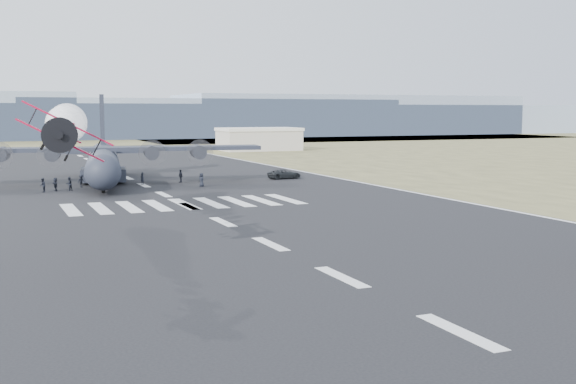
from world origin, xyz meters
TOP-DOWN VIEW (x-y plane):
  - ground at (0.00, 0.00)m, footprint 500.00×500.00m
  - scrub_far at (0.00, 230.00)m, footprint 500.00×80.00m
  - runway_markings at (0.00, 60.00)m, footprint 60.00×260.00m
  - ridge_seg_d at (0.00, 260.00)m, footprint 150.00×50.00m
  - ridge_seg_e at (65.00, 260.00)m, footprint 150.00×50.00m
  - ridge_seg_f at (130.00, 260.00)m, footprint 150.00×50.00m
  - ridge_seg_g at (195.00, 260.00)m, footprint 150.00×50.00m
  - hangar_right at (46.00, 150.00)m, footprint 20.50×12.50m
  - aerobatic_biplane at (-15.19, 20.95)m, footprint 5.51×5.49m
  - smoke_trail at (-13.02, 42.29)m, footprint 4.63×25.67m
  - transport_aircraft at (-4.59, 77.44)m, footprint 44.09×36.16m
  - support_vehicle at (21.62, 73.53)m, footprint 5.30×2.87m
  - crew_a at (0.04, 72.83)m, footprint 0.71×0.74m
  - crew_b at (-13.44, 68.16)m, footprint 0.68×0.95m
  - crew_c at (-8.25, 72.41)m, footprint 1.23×0.95m
  - crew_d at (5.70, 73.95)m, footprint 0.77×1.17m
  - crew_e at (6.83, 67.06)m, footprint 0.85×1.05m
  - crew_f at (-11.82, 69.21)m, footprint 0.76×1.65m
  - crew_g at (0.11, 73.42)m, footprint 0.79×0.78m
  - crew_h at (-10.20, 68.55)m, footprint 1.02×0.93m

SIDE VIEW (x-z plane):
  - ground at x=0.00m, z-range 0.00..0.00m
  - scrub_far at x=0.00m, z-range 0.00..0.00m
  - runway_markings at x=0.00m, z-range 0.00..0.01m
  - support_vehicle at x=21.62m, z-range 0.00..1.41m
  - crew_a at x=0.04m, z-range 0.00..1.56m
  - crew_g at x=0.11m, z-range 0.00..1.68m
  - crew_f at x=-11.82m, z-range 0.00..1.72m
  - crew_c at x=-8.25m, z-range 0.00..1.72m
  - crew_h at x=-10.20m, z-range 0.00..1.79m
  - crew_b at x=-13.44m, z-range 0.00..1.80m
  - crew_d at x=5.70m, z-range 0.00..1.84m
  - crew_e at x=6.83m, z-range 0.00..1.86m
  - hangar_right at x=46.00m, z-range 0.06..5.96m
  - transport_aircraft at x=-4.59m, z-range -3.08..9.65m
  - ridge_seg_d at x=0.00m, z-range 0.00..13.00m
  - ridge_seg_g at x=195.00m, z-range 0.00..13.00m
  - ridge_seg_e at x=65.00m, z-range 0.00..15.00m
  - ridge_seg_f at x=130.00m, z-range 0.00..17.00m
  - aerobatic_biplane at x=-15.19m, z-range 6.60..10.62m
  - smoke_trail at x=-13.02m, z-range 6.87..10.70m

